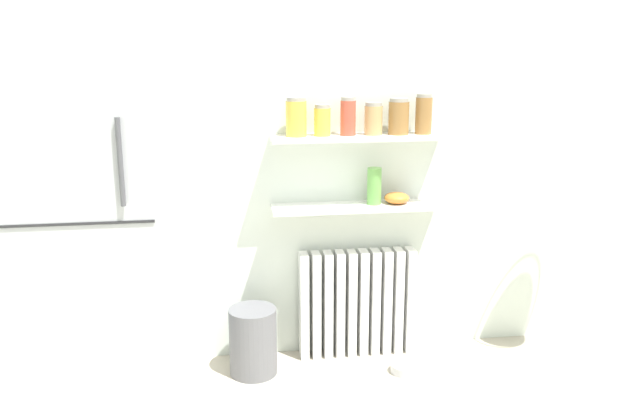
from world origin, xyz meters
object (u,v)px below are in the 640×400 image
Objects in this scene: storage_jar_4 at (399,117)px; trash_bin at (253,341)px; storage_jar_1 at (322,121)px; shelf_bowl at (397,198)px; storage_jar_0 at (296,117)px; storage_jar_3 at (373,119)px; storage_jar_5 at (424,114)px; refrigerator at (89,247)px; storage_jar_2 at (348,117)px; radiator at (357,303)px; pet_food_bowl at (405,368)px; vase at (374,186)px.

storage_jar_4 reaches higher than trash_bin.
trash_bin is at bearing -163.08° from storage_jar_1.
shelf_bowl is at bearing 8.45° from trash_bin.
storage_jar_0 is 0.15m from storage_jar_1.
storage_jar_3 is 0.29m from storage_jar_5.
refrigerator reaches higher than storage_jar_2.
radiator is at bearing 157.54° from storage_jar_3.
shelf_bowl reaches higher than pet_food_bowl.
trash_bin is (-0.56, -0.13, -1.26)m from storage_jar_2.
storage_jar_3 is at bearing -22.46° from radiator.
radiator is 3.26× the size of vase.
radiator is 3.41× the size of storage_jar_4.
storage_jar_0 is 0.75m from shelf_bowl.
storage_jar_4 reaches higher than shelf_bowl.
storage_jar_0 is (-0.36, -0.03, 1.13)m from radiator.
storage_jar_4 is (1.68, 0.24, 0.62)m from refrigerator.
pet_food_bowl is at bearing -0.17° from refrigerator.
storage_jar_1 reaches higher than pet_food_bowl.
radiator is at bearing 10.60° from refrigerator.
storage_jar_4 reaches higher than radiator.
refrigerator is 7.79× the size of vase.
storage_jar_4 is at bearing 8.25° from refrigerator.
refrigerator reaches higher than storage_jar_4.
trash_bin is (-0.64, -0.16, -0.13)m from radiator.
shelf_bowl is (0.22, -0.03, 0.65)m from radiator.
pet_food_bowl is at bearing -87.66° from storage_jar_4.
storage_jar_4 is (0.44, 0.00, 0.01)m from storage_jar_1.
storage_jar_2 is at bearing 180.00° from shelf_bowl.
storage_jar_5 reaches higher than storage_jar_0.
storage_jar_5 reaches higher than radiator.
storage_jar_0 is 1.47× the size of shelf_bowl.
storage_jar_1 is 0.85× the size of storage_jar_4.
storage_jar_3 reaches higher than radiator.
storage_jar_0 reaches higher than storage_jar_2.
storage_jar_4 reaches higher than pet_food_bowl.
storage_jar_4 is 0.47m from shelf_bowl.
refrigerator reaches higher than vase.
storage_jar_3 is 1.44m from pet_food_bowl.
refrigerator is at bearing -171.75° from storage_jar_4.
storage_jar_3 is 0.15m from storage_jar_4.
storage_jar_1 reaches higher than trash_bin.
refrigerator reaches higher than radiator.
storage_jar_4 is at bearing 180.00° from storage_jar_5.
storage_jar_1 is at bearing 0.00° from storage_jar_0.
radiator is 0.67m from trash_bin.
storage_jar_1 is at bearing 150.81° from pet_food_bowl.
storage_jar_2 is at bearing -157.54° from radiator.
storage_jar_2 is 1.48m from pet_food_bowl.
storage_jar_0 is 1.00× the size of vase.
refrigerator is 10.28× the size of pet_food_bowl.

